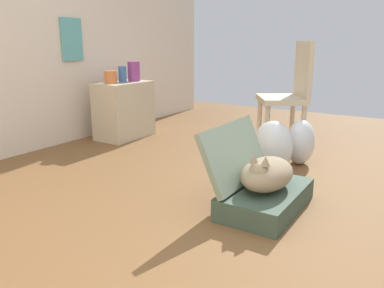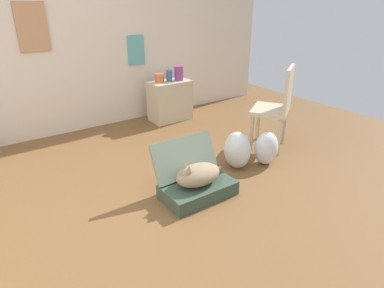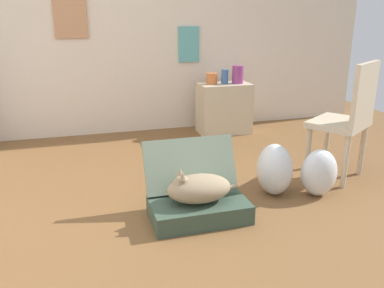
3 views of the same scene
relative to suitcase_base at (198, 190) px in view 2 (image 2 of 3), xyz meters
name	(u,v)px [view 2 (image 2 of 3)]	position (x,y,z in m)	size (l,w,h in m)	color
ground_plane	(158,203)	(-0.36, 0.11, -0.07)	(7.68, 7.68, 0.00)	brown
wall_back	(63,31)	(-0.36, 2.37, 1.23)	(6.40, 0.15, 2.60)	beige
suitcase_base	(198,190)	(0.00, 0.00, 0.00)	(0.66, 0.39, 0.13)	#384C3D
suitcase_lid	(185,157)	(0.00, 0.21, 0.25)	(0.66, 0.39, 0.04)	gray
cat	(197,175)	(-0.01, 0.00, 0.16)	(0.52, 0.28, 0.24)	#998466
plastic_bag_white	(237,150)	(0.68, 0.23, 0.14)	(0.26, 0.31, 0.40)	silver
plastic_bag_clear	(266,148)	(1.00, 0.11, 0.12)	(0.29, 0.22, 0.37)	silver
side_table	(170,101)	(0.91, 1.96, 0.22)	(0.60, 0.36, 0.58)	beige
vase_tall	(159,78)	(0.77, 1.98, 0.58)	(0.13, 0.13, 0.12)	#CC6B38
vase_short	(179,73)	(1.06, 1.93, 0.62)	(0.13, 0.13, 0.20)	#8C387A
vase_round	(169,75)	(0.91, 1.96, 0.60)	(0.08, 0.08, 0.16)	#38609E
chair	(277,105)	(1.39, 0.35, 0.48)	(0.61, 0.59, 0.99)	beige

